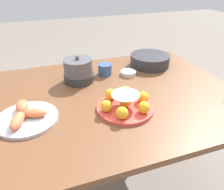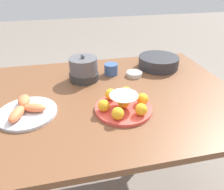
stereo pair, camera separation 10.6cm
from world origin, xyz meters
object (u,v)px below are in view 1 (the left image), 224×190
(sauce_bowl, at_px, (128,73))
(seafood_platter, at_px, (26,116))
(serving_bowl, at_px, (150,60))
(warming_pot, at_px, (78,71))
(dining_table, at_px, (101,109))
(cake_plate, at_px, (125,103))
(cup_far, at_px, (105,69))

(sauce_bowl, relative_size, seafood_platter, 0.36)
(serving_bowl, distance_m, sauce_bowl, 0.22)
(seafood_platter, bearing_deg, warming_pot, 45.21)
(dining_table, height_order, cake_plate, cake_plate)
(cake_plate, bearing_deg, warming_pot, 111.54)
(sauce_bowl, height_order, seafood_platter, seafood_platter)
(serving_bowl, distance_m, cup_far, 0.33)
(seafood_platter, height_order, warming_pot, warming_pot)
(cake_plate, relative_size, warming_pot, 1.55)
(cake_plate, bearing_deg, dining_table, 114.65)
(dining_table, bearing_deg, serving_bowl, 32.78)
(seafood_platter, bearing_deg, cake_plate, -8.36)
(cake_plate, distance_m, seafood_platter, 0.44)
(sauce_bowl, distance_m, warming_pot, 0.31)
(sauce_bowl, xyz_separation_m, warming_pot, (-0.31, 0.02, 0.05))
(dining_table, bearing_deg, sauce_bowl, 38.09)
(serving_bowl, relative_size, cup_far, 3.12)
(cake_plate, relative_size, sauce_bowl, 2.79)
(serving_bowl, xyz_separation_m, warming_pot, (-0.50, -0.08, 0.03))
(cup_far, relative_size, warming_pot, 0.49)
(warming_pot, bearing_deg, seafood_platter, -134.79)
(dining_table, bearing_deg, seafood_platter, -165.31)
(cake_plate, xyz_separation_m, seafood_platter, (-0.44, 0.06, -0.01))
(dining_table, distance_m, warming_pot, 0.26)
(sauce_bowl, xyz_separation_m, seafood_platter, (-0.60, -0.28, 0.00))
(cake_plate, bearing_deg, seafood_platter, 171.64)
(seafood_platter, bearing_deg, serving_bowl, 25.12)
(dining_table, bearing_deg, cup_far, 67.05)
(serving_bowl, bearing_deg, sauce_bowl, -154.66)
(cake_plate, bearing_deg, serving_bowl, 50.73)
(dining_table, bearing_deg, cake_plate, -65.35)
(cake_plate, bearing_deg, cup_far, 85.89)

